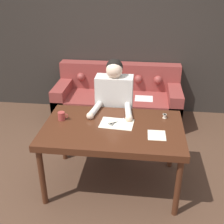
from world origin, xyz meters
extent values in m
plane|color=#4C3323|center=(0.00, 0.00, 0.00)|extent=(16.00, 16.00, 0.00)
cube|color=#2D2823|center=(0.00, 2.10, 1.30)|extent=(8.00, 0.06, 2.60)
cube|color=#472314|center=(0.14, 0.09, 0.70)|extent=(1.45, 0.91, 0.07)
cylinder|color=#472314|center=(-0.53, -0.30, 0.33)|extent=(0.06, 0.06, 0.67)
cylinder|color=#472314|center=(0.80, -0.30, 0.33)|extent=(0.06, 0.06, 0.67)
cylinder|color=#472314|center=(-0.53, 0.49, 0.33)|extent=(0.06, 0.06, 0.67)
cylinder|color=#472314|center=(0.80, 0.49, 0.33)|extent=(0.06, 0.06, 0.67)
cube|color=brown|center=(0.04, 1.63, 0.22)|extent=(1.94, 0.83, 0.44)
cube|color=brown|center=(0.04, 1.94, 0.65)|extent=(1.94, 0.22, 0.42)
cube|color=brown|center=(-0.83, 1.63, 0.30)|extent=(0.20, 0.83, 0.60)
cube|color=brown|center=(0.91, 1.63, 0.30)|extent=(0.20, 0.83, 0.60)
sphere|color=brown|center=(-0.58, 1.81, 0.65)|extent=(0.13, 0.13, 0.13)
sphere|color=brown|center=(-0.27, 1.81, 0.65)|extent=(0.13, 0.13, 0.13)
sphere|color=brown|center=(0.04, 1.81, 0.65)|extent=(0.13, 0.13, 0.13)
sphere|color=brown|center=(0.35, 1.81, 0.65)|extent=(0.13, 0.13, 0.13)
sphere|color=brown|center=(0.66, 1.81, 0.65)|extent=(0.13, 0.13, 0.13)
cube|color=white|center=(0.45, 1.53, 0.44)|extent=(0.27, 0.23, 0.00)
cylinder|color=#33281E|center=(0.09, 0.68, 0.23)|extent=(0.28, 0.28, 0.46)
cube|color=beige|center=(0.09, 0.68, 0.77)|extent=(0.44, 0.22, 0.62)
sphere|color=beige|center=(0.09, 0.66, 1.16)|extent=(0.19, 0.19, 0.19)
sphere|color=black|center=(0.09, 0.69, 1.19)|extent=(0.19, 0.19, 0.19)
cylinder|color=beige|center=(-0.10, 0.40, 0.77)|extent=(0.13, 0.34, 0.07)
sphere|color=beige|center=(-0.13, 0.24, 0.77)|extent=(0.08, 0.08, 0.08)
cylinder|color=beige|center=(0.28, 0.40, 0.77)|extent=(0.11, 0.34, 0.07)
sphere|color=beige|center=(0.30, 0.24, 0.77)|extent=(0.08, 0.08, 0.08)
cube|color=beige|center=(0.17, 0.16, 0.74)|extent=(0.37, 0.27, 0.00)
cube|color=beige|center=(0.58, -0.03, 0.74)|extent=(0.18, 0.20, 0.00)
cube|color=silver|center=(0.20, 0.24, 0.74)|extent=(0.08, 0.10, 0.00)
cube|color=black|center=(0.14, 0.16, 0.74)|extent=(0.06, 0.07, 0.00)
torus|color=black|center=(0.12, 0.13, 0.74)|extent=(0.04, 0.04, 0.01)
cube|color=silver|center=(0.22, 0.22, 0.74)|extent=(0.11, 0.08, 0.00)
cube|color=black|center=(0.13, 0.17, 0.74)|extent=(0.07, 0.05, 0.00)
torus|color=black|center=(0.10, 0.15, 0.74)|extent=(0.04, 0.04, 0.01)
cylinder|color=silver|center=(0.17, 0.19, 0.74)|extent=(0.01, 0.01, 0.01)
cylinder|color=#9E3833|center=(-0.43, 0.18, 0.78)|extent=(0.08, 0.08, 0.09)
torus|color=#9E3833|center=(-0.38, 0.18, 0.79)|extent=(0.05, 0.01, 0.05)
cylinder|color=beige|center=(0.68, 0.35, 0.76)|extent=(0.03, 0.03, 0.04)
cylinder|color=beige|center=(0.68, 0.35, 0.78)|extent=(0.04, 0.04, 0.00)
cylinder|color=beige|center=(0.68, 0.35, 0.74)|extent=(0.04, 0.04, 0.00)
camera|label=1|loc=(0.42, -2.42, 2.17)|focal=45.00mm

